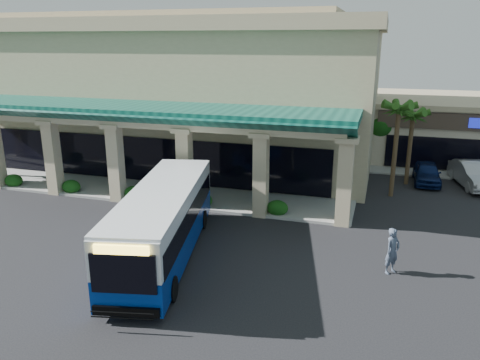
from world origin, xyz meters
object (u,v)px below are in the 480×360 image
(car_silver, at_px, (427,173))
(transit_bus, at_px, (164,223))
(pedestrian, at_px, (392,251))
(car_white, at_px, (473,175))

(car_silver, bearing_deg, transit_bus, -128.00)
(transit_bus, relative_size, pedestrian, 5.74)
(pedestrian, bearing_deg, transit_bus, 137.68)
(car_white, bearing_deg, transit_bus, -146.10)
(transit_bus, distance_m, car_silver, 19.85)
(transit_bus, height_order, pedestrian, transit_bus)
(transit_bus, xyz_separation_m, pedestrian, (9.83, 1.35, -0.60))
(car_silver, relative_size, car_white, 0.83)
(transit_bus, xyz_separation_m, car_white, (15.08, 15.67, -0.76))
(pedestrian, relative_size, car_white, 0.39)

